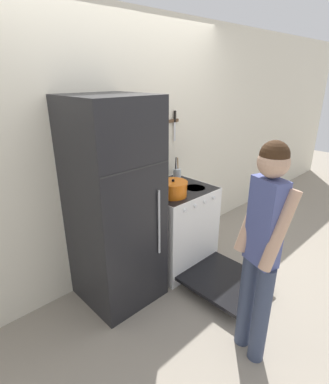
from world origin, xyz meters
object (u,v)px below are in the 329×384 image
(tea_kettle, at_px, (155,183))
(utensil_jar, at_px, (177,174))
(stove_range, at_px, (177,228))
(refrigerator, at_px, (115,206))
(person, at_px, (262,245))
(dutch_oven_pot, at_px, (173,189))

(tea_kettle, bearing_deg, utensil_jar, 1.24)
(stove_range, distance_m, utensil_jar, 0.58)
(stove_range, distance_m, tea_kettle, 0.56)
(refrigerator, xyz_separation_m, tea_kettle, (0.60, 0.13, 0.03))
(stove_range, relative_size, utensil_jar, 5.10)
(tea_kettle, height_order, utensil_jar, utensil_jar)
(refrigerator, distance_m, utensil_jar, 0.94)
(stove_range, distance_m, person, 1.35)
(stove_range, bearing_deg, dutch_oven_pot, -149.12)
(dutch_oven_pot, relative_size, person, 0.20)
(tea_kettle, bearing_deg, stove_range, -49.03)
(refrigerator, relative_size, tea_kettle, 8.63)
(dutch_oven_pot, xyz_separation_m, person, (-0.26, -1.08, -0.03))
(stove_range, relative_size, tea_kettle, 6.45)
(dutch_oven_pot, height_order, utensil_jar, utensil_jar)
(dutch_oven_pot, height_order, tea_kettle, tea_kettle)
(stove_range, bearing_deg, tea_kettle, 130.97)
(stove_range, relative_size, dutch_oven_pot, 4.32)
(stove_range, height_order, person, person)
(refrigerator, distance_m, stove_range, 0.89)
(tea_kettle, bearing_deg, refrigerator, -167.67)
(refrigerator, distance_m, dutch_oven_pot, 0.60)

